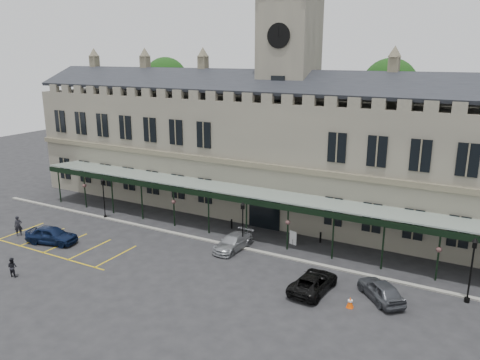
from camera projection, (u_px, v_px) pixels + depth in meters
The scene contains 21 objects.
ground at pixel (203, 272), 36.24m from camera, with size 140.00×140.00×0.00m, color black.
station_building at pixel (286, 154), 48.03m from camera, with size 60.00×10.36×17.30m.
clock_tower at pixel (288, 88), 46.38m from camera, with size 5.60×5.60×24.80m.
canopy at pixel (248, 215), 41.93m from camera, with size 50.00×4.10×4.30m.
kerb at pixel (237, 247), 40.88m from camera, with size 60.00×0.40×0.12m, color gray.
parking_markings at pixel (61, 245), 41.44m from camera, with size 16.00×6.00×0.01m, color gold, non-canonical shape.
tree_behind_left at pixel (166, 81), 64.27m from camera, with size 6.00×6.00×16.00m.
tree_behind_mid at pixel (389, 88), 50.38m from camera, with size 6.00×6.00×16.00m.
lamp_post_left at pixel (104, 195), 47.53m from camera, with size 0.40×0.40×4.28m.
lamp_post_mid at pixel (243, 221), 40.03m from camera, with size 0.40×0.40×4.27m.
lamp_post_right at pixel (472, 264), 31.16m from camera, with size 0.45×0.45×4.71m.
traffic_cone at pixel (350, 302), 31.11m from camera, with size 0.48×0.48×0.76m.
sign_board at pixel (293, 238), 41.39m from camera, with size 0.72×0.22×1.25m.
bollard_left at pixel (232, 224), 45.22m from camera, with size 0.17×0.17×0.94m, color black.
bollard_right at pixel (320, 237), 41.85m from camera, with size 0.17×0.17×0.97m, color black.
car_left_a at pixel (52, 235), 41.62m from camera, with size 1.86×4.61×1.57m, color #0C1837.
car_taxi at pixel (233, 242), 40.35m from camera, with size 1.83×4.50×1.31m, color gray.
car_van at pixel (313, 282), 33.26m from camera, with size 2.22×4.81×1.34m, color black.
car_right_a at pixel (381, 290), 32.05m from camera, with size 1.69×4.20×1.43m, color #3E4046.
person_a at pixel (18, 226), 43.35m from camera, with size 0.69×0.45×1.89m, color black.
person_b at pixel (12, 267), 35.38m from camera, with size 0.74×0.58×1.53m, color black.
Camera 1 is at (18.40, -27.69, 16.35)m, focal length 35.00 mm.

